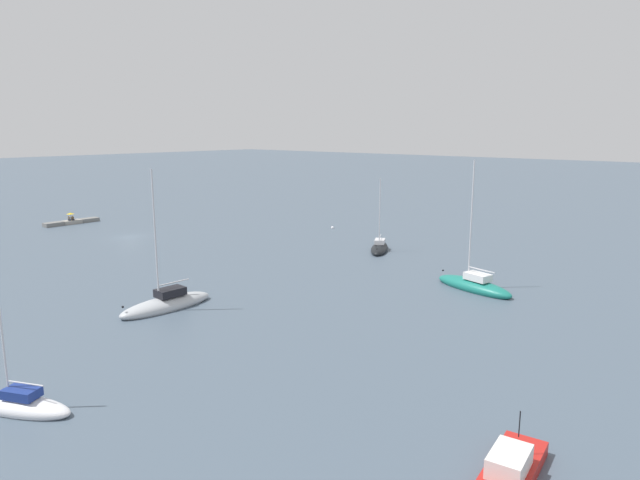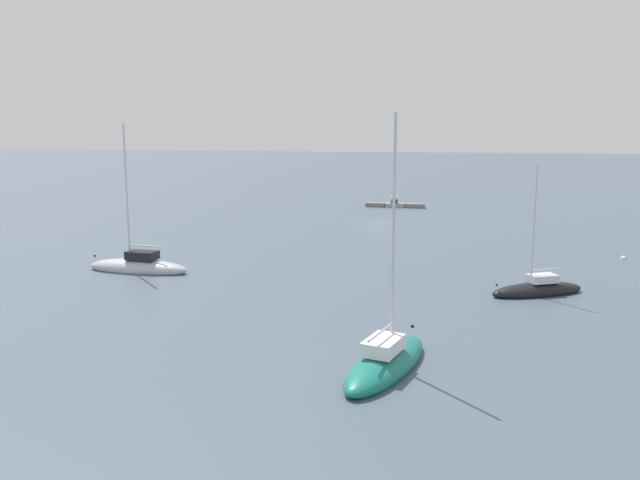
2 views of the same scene
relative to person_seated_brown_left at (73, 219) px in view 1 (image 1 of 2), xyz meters
The scene contains 10 objects.
ground_plane 17.11m from the person_seated_brown_left, 89.50° to the left, with size 500.00×500.00×0.00m, color #475666.
seawall_pier 0.59m from the person_seated_brown_left, 40.87° to the right, with size 8.72×1.59×0.61m.
person_seated_brown_left is the anchor object (origin of this frame).
person_seated_grey_right 0.57m from the person_seated_brown_left, ahead, with size 0.47×0.65×0.73m.
umbrella_open_yellow 0.90m from the person_seated_brown_left, 22.77° to the right, with size 1.19×1.19×1.26m.
sailboat_white_near 65.52m from the person_seated_brown_left, 61.74° to the left, with size 4.53×6.78×9.06m.
sailboat_teal_mid 66.36m from the person_seated_brown_left, 96.01° to the left, with size 4.34×8.79×12.66m.
sailboat_grey_far 51.15m from the person_seated_brown_left, 72.37° to the left, with size 8.67×2.70×12.32m.
sailboat_black_outer 51.55m from the person_seated_brown_left, 107.46° to the left, with size 7.15×5.23×9.47m.
mooring_buoy_near 42.02m from the person_seated_brown_left, 125.09° to the left, with size 0.47×0.47×0.47m.
Camera 1 is at (41.48, 71.43, 15.03)m, focal length 31.51 mm.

